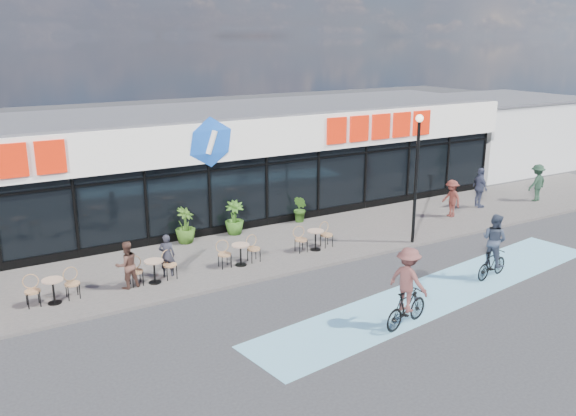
{
  "coord_description": "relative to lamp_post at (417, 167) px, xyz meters",
  "views": [
    {
      "loc": [
        -8.9,
        -14.06,
        7.58
      ],
      "look_at": [
        1.45,
        3.5,
        1.82
      ],
      "focal_mm": 38.0,
      "sensor_mm": 36.0,
      "label": 1
    }
  ],
  "objects": [
    {
      "name": "lamp_post",
      "position": [
        0.0,
        0.0,
        0.0
      ],
      "size": [
        0.28,
        0.28,
        4.8
      ],
      "color": "black",
      "rests_on": "sidewalk"
    },
    {
      "name": "building",
      "position": [
        -6.19,
        7.63,
        -0.64
      ],
      "size": [
        30.6,
        6.57,
        4.75
      ],
      "color": "black",
      "rests_on": "ground"
    },
    {
      "name": "pedestrian_c",
      "position": [
        9.09,
        1.65,
        -2.01
      ],
      "size": [
        1.19,
        0.77,
        1.74
      ],
      "primitive_type": "imported",
      "rotation": [
        0.0,
        0.0,
        3.25
      ],
      "color": "#1C3425",
      "rests_on": "sidewalk"
    },
    {
      "name": "pedestrian_a",
      "position": [
        3.71,
        1.76,
        -2.07
      ],
      "size": [
        0.68,
        1.08,
        1.61
      ],
      "primitive_type": "imported",
      "rotation": [
        0.0,
        0.0,
        -1.65
      ],
      "color": "#50221C",
      "rests_on": "sidewalk"
    },
    {
      "name": "potted_plant_right",
      "position": [
        -2.3,
        4.33,
        -2.31
      ],
      "size": [
        0.5,
        0.62,
        1.14
      ],
      "primitive_type": "imported",
      "rotation": [
        0.0,
        0.0,
        4.71
      ],
      "color": "#2A5117",
      "rests_on": "sidewalk"
    },
    {
      "name": "pedestrian_b",
      "position": [
        5.9,
        2.2,
        -1.97
      ],
      "size": [
        0.73,
        1.15,
        1.82
      ],
      "primitive_type": "imported",
      "rotation": [
        0.0,
        0.0,
        1.28
      ],
      "color": "#33384F",
      "rests_on": "sidewalk"
    },
    {
      "name": "potted_plant_left",
      "position": [
        -7.38,
        4.3,
        -2.21
      ],
      "size": [
        1.05,
        1.05,
        1.34
      ],
      "primitive_type": "imported",
      "rotation": [
        0.0,
        0.0,
        0.64
      ],
      "color": "#2E5017",
      "rests_on": "sidewalk"
    },
    {
      "name": "patron_right",
      "position": [
        -10.49,
        1.17,
        -2.13
      ],
      "size": [
        0.8,
        0.66,
        1.49
      ],
      "primitive_type": "imported",
      "rotation": [
        0.0,
        0.0,
        3.28
      ],
      "color": "#4B2F27",
      "rests_on": "sidewalk"
    },
    {
      "name": "ground",
      "position": [
        -6.19,
        -2.3,
        -2.98
      ],
      "size": [
        120.0,
        120.0,
        0.0
      ],
      "primitive_type": "plane",
      "color": "#28282B",
      "rests_on": "ground"
    },
    {
      "name": "cyclist_b",
      "position": [
        -0.01,
        -3.79,
        -2.02
      ],
      "size": [
        1.62,
        0.93,
        2.16
      ],
      "color": "black",
      "rests_on": "ground"
    },
    {
      "name": "bistro_set_5",
      "position": [
        -3.63,
        1.22,
        -2.42
      ],
      "size": [
        1.54,
        0.62,
        0.9
      ],
      "color": "tan",
      "rests_on": "sidewalk"
    },
    {
      "name": "potted_plant_mid",
      "position": [
        -5.34,
        4.32,
        -2.22
      ],
      "size": [
        0.89,
        0.89,
        1.32
      ],
      "primitive_type": "imported",
      "rotation": [
        0.0,
        0.0,
        6.04
      ],
      "color": "#2D5819",
      "rests_on": "sidewalk"
    },
    {
      "name": "bistro_set_4",
      "position": [
        -6.64,
        1.22,
        -2.42
      ],
      "size": [
        1.54,
        0.62,
        0.9
      ],
      "color": "tan",
      "rests_on": "sidewalk"
    },
    {
      "name": "bistro_set_2",
      "position": [
        -12.67,
        1.22,
        -2.42
      ],
      "size": [
        1.54,
        0.62,
        0.9
      ],
      "color": "tan",
      "rests_on": "sidewalk"
    },
    {
      "name": "bistro_set_3",
      "position": [
        -9.65,
        1.22,
        -2.42
      ],
      "size": [
        1.54,
        0.62,
        0.9
      ],
      "color": "tan",
      "rests_on": "sidewalk"
    },
    {
      "name": "bike_lane",
      "position": [
        -2.19,
        -3.8,
        -2.97
      ],
      "size": [
        14.17,
        4.13,
        0.01
      ],
      "primitive_type": "cube",
      "rotation": [
        0.0,
        0.0,
        0.14
      ],
      "color": "#66A5C1",
      "rests_on": "ground"
    },
    {
      "name": "neighbour_building",
      "position": [
        14.31,
        8.7,
        -0.91
      ],
      "size": [
        9.2,
        7.2,
        4.11
      ],
      "color": "silver",
      "rests_on": "ground"
    },
    {
      "name": "sidewalk",
      "position": [
        -6.19,
        2.2,
        -2.93
      ],
      "size": [
        44.0,
        5.0,
        0.1
      ],
      "primitive_type": "cube",
      "color": "#554F4B",
      "rests_on": "ground"
    },
    {
      "name": "cyclist_a",
      "position": [
        -4.69,
        -5.0,
        -1.96
      ],
      "size": [
        1.8,
        1.28,
        2.24
      ],
      "color": "black",
      "rests_on": "ground"
    },
    {
      "name": "patron_left",
      "position": [
        -9.1,
        1.49,
        -2.17
      ],
      "size": [
        0.61,
        0.52,
        1.41
      ],
      "primitive_type": "imported",
      "rotation": [
        0.0,
        0.0,
        2.71
      ],
      "color": "#22222A",
      "rests_on": "sidewalk"
    }
  ]
}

